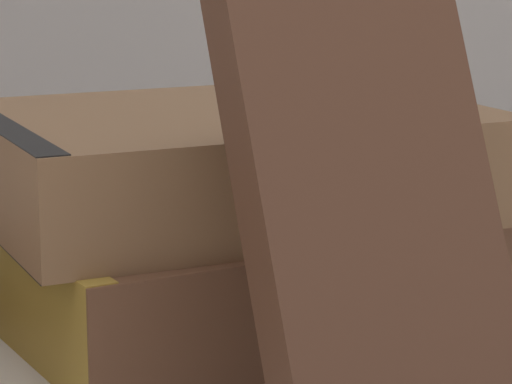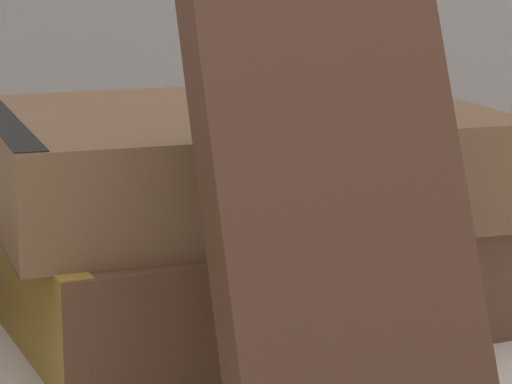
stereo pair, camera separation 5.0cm
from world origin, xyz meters
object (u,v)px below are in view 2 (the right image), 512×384
object	(u,v)px
book_flat_top	(224,160)
book_leaning_front	(337,212)
book_flat_bottom	(243,260)
pocket_watch	(363,97)

from	to	relation	value
book_flat_top	book_leaning_front	size ratio (longest dim) A/B	1.28
book_flat_top	book_flat_bottom	bearing A→B (deg)	11.53
book_flat_top	book_leaning_front	world-z (taller)	book_leaning_front
book_leaning_front	pocket_watch	xyz separation A→B (m)	(0.06, 0.13, 0.02)
book_leaning_front	book_flat_top	bearing A→B (deg)	88.77
book_leaning_front	pocket_watch	bearing A→B (deg)	63.21
book_flat_bottom	book_leaning_front	world-z (taller)	book_leaning_front
book_flat_top	book_leaning_front	xyz separation A→B (m)	(-0.00, -0.13, 0.01)
book_flat_bottom	book_leaning_front	bearing A→B (deg)	-100.23
book_flat_top	pocket_watch	xyz separation A→B (m)	(0.06, -0.00, 0.02)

